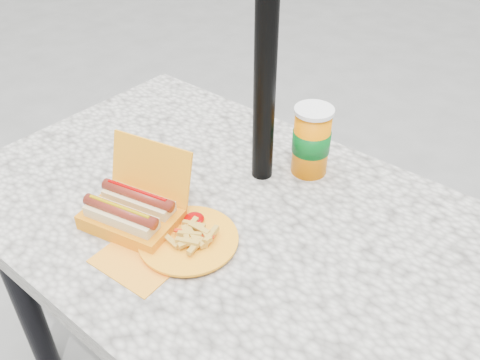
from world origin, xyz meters
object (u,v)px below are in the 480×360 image
Objects in this scene: umbrella_pole at (266,35)px; soda_cup at (311,141)px; hotdog_box at (133,211)px; fries_plate at (185,240)px.

soda_cup is at bearing 46.45° from umbrella_pole.
umbrella_pole is 0.46m from hotdog_box.
hotdog_box is (-0.10, -0.32, -0.31)m from umbrella_pole.
umbrella_pole reaches higher than hotdog_box.
umbrella_pole is at bearing 59.97° from hotdog_box.
fries_plate is 0.39m from soda_cup.
umbrella_pole is 9.57× the size of hotdog_box.
fries_plate is at bearing -84.56° from umbrella_pole.
fries_plate is at bearing -97.85° from soda_cup.
soda_cup is (0.18, 0.40, 0.05)m from hotdog_box.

